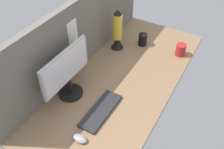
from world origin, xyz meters
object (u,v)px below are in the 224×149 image
object	(u,v)px
mouse	(80,139)
mug_red_plastic	(181,50)
keyboard	(101,111)
monitor	(67,72)
lava_lamp	(117,33)
mug_black_travel	(143,40)

from	to	relation	value
mouse	mug_red_plastic	xyz separation A→B (cm)	(114.60, -25.14, 3.53)
keyboard	mouse	world-z (taller)	mouse
monitor	lava_lamp	world-z (taller)	monitor
monitor	mug_red_plastic	world-z (taller)	monitor
lava_lamp	mug_black_travel	bearing A→B (deg)	-49.36
mug_red_plastic	mug_black_travel	bearing A→B (deg)	93.75
monitor	mouse	size ratio (longest dim) A/B	4.85
mug_red_plastic	lava_lamp	xyz separation A→B (cm)	(-17.63, 52.66, 10.38)
lava_lamp	mouse	bearing A→B (deg)	-164.15
monitor	mug_black_travel	xyz separation A→B (cm)	(83.05, -20.06, -15.54)
keyboard	mug_red_plastic	xyz separation A→B (cm)	(88.88, -25.98, 4.23)
monitor	mug_red_plastic	xyz separation A→B (cm)	(85.33, -54.84, -15.85)
mug_red_plastic	lava_lamp	bearing A→B (deg)	108.51
keyboard	mouse	distance (cm)	25.74
mouse	lava_lamp	size ratio (longest dim) A/B	0.26
mug_red_plastic	keyboard	bearing A→B (deg)	163.71
mouse	mug_black_travel	distance (cm)	112.80
mug_black_travel	mug_red_plastic	xyz separation A→B (cm)	(2.28, -34.78, -0.32)
mug_red_plastic	lava_lamp	world-z (taller)	lava_lamp
keyboard	mug_black_travel	xyz separation A→B (cm)	(86.60, 8.80, 4.54)
mouse	mug_red_plastic	size ratio (longest dim) A/B	0.92
keyboard	lava_lamp	size ratio (longest dim) A/B	0.99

